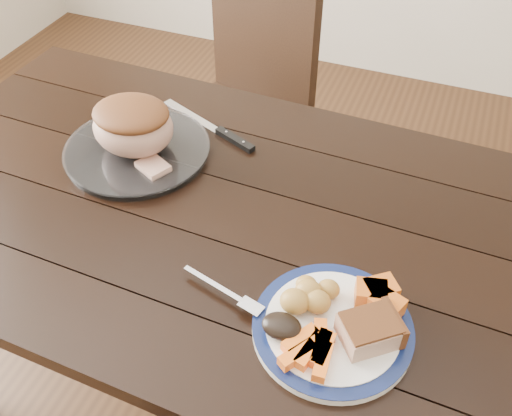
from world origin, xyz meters
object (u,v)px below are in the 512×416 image
(pork_slice, at_px, (369,331))
(fork, at_px, (228,293))
(dining_table, at_px, (226,239))
(carving_knife, at_px, (224,133))
(chair_far, at_px, (242,99))
(serving_platter, at_px, (138,152))
(roast_joint, at_px, (133,127))
(dinner_plate, at_px, (332,328))

(pork_slice, height_order, fork, pork_slice)
(dining_table, distance_m, carving_knife, 0.29)
(chair_far, xyz_separation_m, serving_platter, (-0.01, -0.63, 0.23))
(serving_platter, relative_size, pork_slice, 3.55)
(chair_far, relative_size, serving_platter, 2.77)
(chair_far, xyz_separation_m, carving_knife, (0.16, -0.49, 0.23))
(fork, height_order, roast_joint, roast_joint)
(serving_platter, bearing_deg, dinner_plate, -28.78)
(dining_table, height_order, pork_slice, pork_slice)
(chair_far, height_order, pork_slice, chair_far)
(dinner_plate, distance_m, roast_joint, 0.66)
(chair_far, xyz_separation_m, fork, (0.37, -0.95, 0.25))
(pork_slice, bearing_deg, dinner_plate, 175.24)
(chair_far, height_order, dinner_plate, chair_far)
(dining_table, xyz_separation_m, pork_slice, (0.36, -0.22, 0.13))
(chair_far, distance_m, carving_knife, 0.56)
(chair_far, bearing_deg, roast_joint, 107.78)
(serving_platter, xyz_separation_m, roast_joint, (0.00, -0.00, 0.07))
(dinner_plate, distance_m, fork, 0.20)
(dining_table, distance_m, roast_joint, 0.34)
(carving_knife, bearing_deg, roast_joint, -115.45)
(fork, bearing_deg, roast_joint, 154.17)
(serving_platter, distance_m, pork_slice, 0.71)
(pork_slice, xyz_separation_m, roast_joint, (-0.63, 0.32, 0.04))
(chair_far, height_order, carving_knife, chair_far)
(roast_joint, distance_m, carving_knife, 0.23)
(serving_platter, distance_m, roast_joint, 0.07)
(roast_joint, bearing_deg, serving_platter, 90.00)
(dining_table, bearing_deg, fork, -64.83)
(chair_far, relative_size, fork, 5.27)
(fork, bearing_deg, dinner_plate, 15.87)
(fork, xyz_separation_m, roast_joint, (-0.37, 0.32, 0.06))
(dining_table, relative_size, serving_platter, 4.84)
(chair_far, distance_m, dinner_plate, 1.13)
(dinner_plate, relative_size, carving_knife, 0.93)
(pork_slice, bearing_deg, carving_knife, 135.54)
(serving_platter, relative_size, carving_knife, 1.11)
(pork_slice, relative_size, fork, 0.54)
(dining_table, xyz_separation_m, chair_far, (-0.27, 0.73, -0.13))
(roast_joint, relative_size, carving_knife, 0.63)
(dinner_plate, relative_size, pork_slice, 2.98)
(dining_table, bearing_deg, pork_slice, -31.18)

